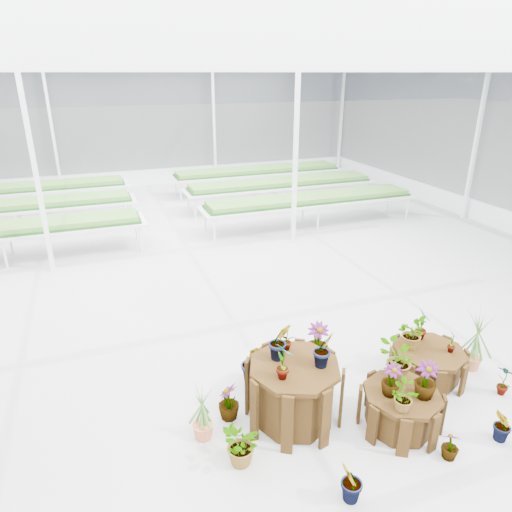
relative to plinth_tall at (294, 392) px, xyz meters
name	(u,v)px	position (x,y,z in m)	size (l,w,h in m)	color
ground_plane	(230,333)	(-0.15, 2.27, -0.41)	(24.00, 24.00, 0.00)	gray
greenhouse_shell	(227,208)	(-0.15, 2.27, 1.84)	(18.00, 24.00, 4.50)	white
steel_frame	(227,208)	(-0.15, 2.27, 1.84)	(18.00, 24.00, 4.50)	silver
nursery_benches	(161,205)	(-0.15, 9.47, 0.01)	(16.00, 7.00, 0.84)	silver
plinth_tall	(294,392)	(0.00, 0.00, 0.00)	(1.21, 1.21, 0.82)	#35200A
plinth_mid	(400,409)	(1.20, -0.60, -0.15)	(1.00, 1.00, 0.53)	#35200A
plinth_low	(427,364)	(2.20, 0.10, -0.17)	(1.07, 1.07, 0.48)	#35200A
nursery_plants	(352,373)	(0.81, -0.05, 0.13)	(4.58, 2.85, 1.33)	#45732E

